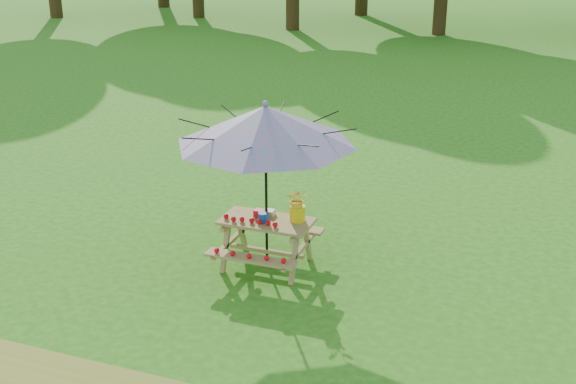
% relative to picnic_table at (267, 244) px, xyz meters
% --- Properties ---
extents(picnic_table, '(1.20, 1.32, 0.67)m').
position_rel_picnic_table_xyz_m(picnic_table, '(0.00, 0.00, 0.00)').
color(picnic_table, '#A28349').
rests_on(picnic_table, ground).
extents(patio_umbrella, '(2.63, 2.63, 2.26)m').
position_rel_picnic_table_xyz_m(patio_umbrella, '(0.00, 0.00, 1.62)').
color(patio_umbrella, black).
rests_on(patio_umbrella, ground).
extents(produce_bins, '(0.24, 0.38, 0.13)m').
position_rel_picnic_table_xyz_m(produce_bins, '(-0.05, 0.03, 0.40)').
color(produce_bins, red).
rests_on(produce_bins, picnic_table).
extents(tomatoes_row, '(0.77, 0.13, 0.07)m').
position_rel_picnic_table_xyz_m(tomatoes_row, '(-0.15, -0.18, 0.38)').
color(tomatoes_row, red).
rests_on(tomatoes_row, picnic_table).
extents(flower_bucket, '(0.33, 0.31, 0.45)m').
position_rel_picnic_table_xyz_m(flower_bucket, '(0.39, 0.12, 0.58)').
color(flower_bucket, yellow).
rests_on(flower_bucket, picnic_table).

